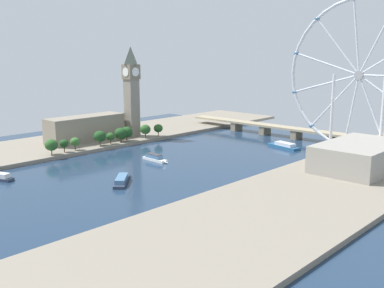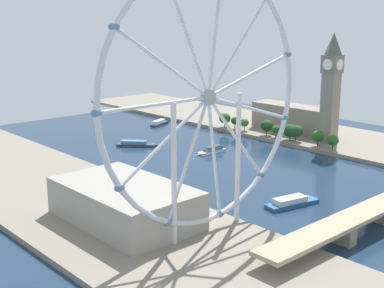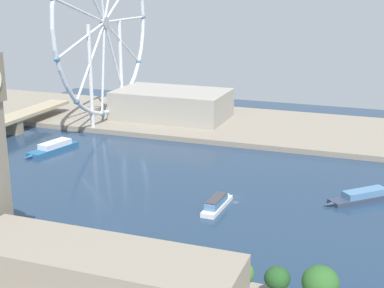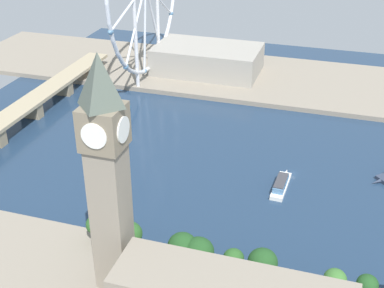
{
  "view_description": "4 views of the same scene",
  "coord_description": "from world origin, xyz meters",
  "views": [
    {
      "loc": [
        241.63,
        -227.48,
        83.07
      ],
      "look_at": [
        -15.01,
        46.1,
        6.97
      ],
      "focal_mm": 42.74,
      "sensor_mm": 36.0,
      "label": 1
    },
    {
      "loc": [
        255.13,
        278.78,
        100.51
      ],
      "look_at": [
        6.72,
        5.26,
        10.75
      ],
      "focal_mm": 49.73,
      "sensor_mm": 36.0,
      "label": 2
    },
    {
      "loc": [
        -221.79,
        -61.12,
        90.45
      ],
      "look_at": [
        2.02,
        21.04,
        21.35
      ],
      "focal_mm": 52.84,
      "sensor_mm": 36.0,
      "label": 3
    },
    {
      "loc": [
        -224.75,
        -18.33,
        135.22
      ],
      "look_at": [
        -23.45,
        44.78,
        21.24
      ],
      "focal_mm": 49.17,
      "sensor_mm": 36.0,
      "label": 4
    }
  ],
  "objects": [
    {
      "name": "ground_plane",
      "position": [
        0.0,
        0.0,
        0.0
      ],
      "size": [
        405.95,
        405.95,
        0.0
      ],
      "primitive_type": "plane",
      "color": "#1E334C"
    },
    {
      "name": "riverbank_left",
      "position": [
        -117.98,
        0.0,
        1.5
      ],
      "size": [
        90.0,
        520.0,
        3.0
      ],
      "primitive_type": "cube",
      "color": "gray",
      "rests_on": "ground_plane"
    },
    {
      "name": "riverbank_right",
      "position": [
        117.98,
        0.0,
        1.5
      ],
      "size": [
        90.0,
        520.0,
        3.0
      ],
      "primitive_type": "cube",
      "color": "gray",
      "rests_on": "ground_plane"
    },
    {
      "name": "clock_tower",
      "position": [
        -97.16,
        49.73,
        47.3
      ],
      "size": [
        13.53,
        13.53,
        84.92
      ],
      "color": "gray",
      "rests_on": "riverbank_left"
    },
    {
      "name": "parliament_block",
      "position": [
        -109.88,
        5.16,
        14.38
      ],
      "size": [
        22.0,
        73.15,
        22.75
      ],
      "primitive_type": "cube",
      "color": "gray",
      "rests_on": "riverbank_left"
    },
    {
      "name": "tree_row_embankment",
      "position": [
        -81.07,
        12.4,
        10.8
      ],
      "size": [
        13.88,
        122.4,
        13.17
      ],
      "color": "#513823",
      "rests_on": "riverbank_left"
    },
    {
      "name": "ferris_wheel",
      "position": [
        95.33,
        113.36,
        65.04
      ],
      "size": [
        117.55,
        3.2,
        120.86
      ],
      "color": "silver",
      "rests_on": "riverbank_right"
    },
    {
      "name": "riverside_hall",
      "position": [
        115.91,
        77.03,
        12.16
      ],
      "size": [
        43.79,
        72.67,
        18.32
      ],
      "primitive_type": "cube",
      "color": "gray",
      "rests_on": "riverbank_right"
    },
    {
      "name": "river_bridge",
      "position": [
        0.0,
        158.41,
        7.93
      ],
      "size": [
        217.95,
        14.5,
        10.48
      ],
      "color": "tan",
      "rests_on": "ground_plane"
    },
    {
      "name": "tour_boat_1",
      "position": [
        14.76,
        -51.71,
        1.94
      ],
      "size": [
        27.8,
        28.77,
        4.61
      ],
      "rotation": [
        0.0,
        0.0,
        2.33
      ],
      "color": "#2D384C",
      "rests_on": "ground_plane"
    },
    {
      "name": "tour_boat_2",
      "position": [
        -14.93,
        3.82,
        2.13
      ],
      "size": [
        27.53,
        6.71,
        5.12
      ],
      "rotation": [
        0.0,
        0.0,
        6.24
      ],
      "color": "white",
      "rests_on": "ground_plane"
    },
    {
      "name": "tour_boat_3",
      "position": [
        32.19,
        113.84,
        2.05
      ],
      "size": [
        36.83,
        15.14,
        4.99
      ],
      "rotation": [
        0.0,
        0.0,
        2.93
      ],
      "color": "#235684",
      "rests_on": "ground_plane"
    }
  ]
}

